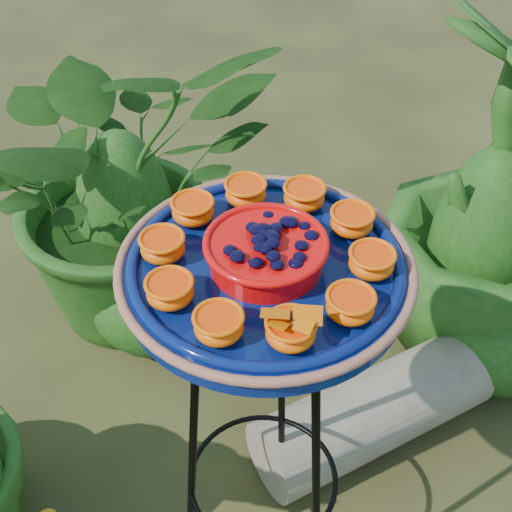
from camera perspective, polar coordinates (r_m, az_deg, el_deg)
name	(u,v)px	position (r m, az deg, el deg)	size (l,w,h in m)	color
ground_plane	(282,492)	(1.90, 2.12, -18.33)	(20.00, 20.00, 0.00)	black
tripod_stand	(264,414)	(1.38, 0.63, -12.52)	(0.37, 0.37, 0.87)	black
feeder_dish	(266,265)	(1.09, 0.78, -0.74)	(0.52, 0.52, 0.10)	#071656
driftwood_log	(372,412)	(1.92, 9.29, -12.21)	(0.21, 0.21, 0.64)	gray
shrub_back_left	(121,179)	(2.05, -10.75, 6.06)	(0.85, 0.74, 0.94)	#164412
shrub_back_right	(493,199)	(1.98, 18.47, 4.34)	(0.57, 0.57, 1.02)	#164412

